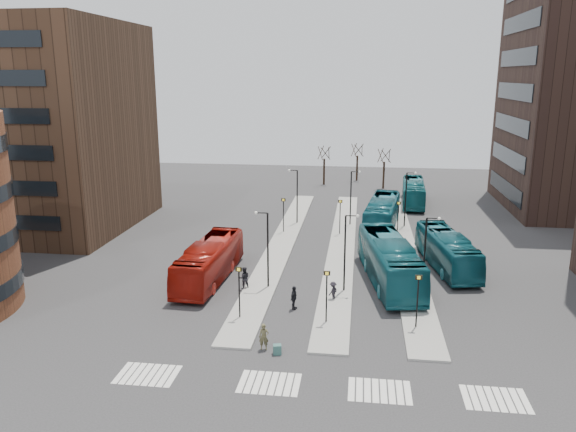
# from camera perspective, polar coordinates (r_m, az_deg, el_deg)

# --- Properties ---
(ground) EXTENTS (160.00, 160.00, 0.00)m
(ground) POSITION_cam_1_polar(r_m,az_deg,el_deg) (28.80, -1.18, -20.78)
(ground) COLOR #2A2A2C
(ground) RESTS_ON ground
(island_left) EXTENTS (2.50, 45.00, 0.15)m
(island_left) POSITION_cam_1_polar(r_m,az_deg,el_deg) (56.31, -0.62, -2.78)
(island_left) COLOR gray
(island_left) RESTS_ON ground
(island_mid) EXTENTS (2.50, 45.00, 0.15)m
(island_mid) POSITION_cam_1_polar(r_m,az_deg,el_deg) (55.82, 5.50, -3.00)
(island_mid) COLOR gray
(island_mid) RESTS_ON ground
(island_right) EXTENTS (2.50, 45.00, 0.15)m
(island_right) POSITION_cam_1_polar(r_m,az_deg,el_deg) (55.96, 11.66, -3.19)
(island_right) COLOR gray
(island_right) RESTS_ON ground
(suitcase) EXTENTS (0.57, 0.49, 0.61)m
(suitcase) POSITION_cam_1_polar(r_m,az_deg,el_deg) (34.97, -1.11, -13.41)
(suitcase) COLOR navy
(suitcase) RESTS_ON ground
(red_bus) EXTENTS (3.25, 11.82, 3.26)m
(red_bus) POSITION_cam_1_polar(r_m,az_deg,el_deg) (46.63, -8.00, -4.56)
(red_bus) COLOR maroon
(red_bus) RESTS_ON ground
(teal_bus_a) EXTENTS (5.22, 13.52, 3.67)m
(teal_bus_a) POSITION_cam_1_polar(r_m,az_deg,el_deg) (46.34, 10.26, -4.51)
(teal_bus_a) COLOR #13535F
(teal_bus_a) RESTS_ON ground
(teal_bus_b) EXTENTS (4.48, 12.61, 3.44)m
(teal_bus_b) POSITION_cam_1_polar(r_m,az_deg,el_deg) (62.31, 9.54, 0.25)
(teal_bus_b) COLOR #145967
(teal_bus_b) RESTS_ON ground
(teal_bus_c) EXTENTS (4.53, 11.64, 3.16)m
(teal_bus_c) POSITION_cam_1_polar(r_m,az_deg,el_deg) (51.00, 15.84, -3.39)
(teal_bus_c) COLOR #12525E
(teal_bus_c) RESTS_ON ground
(teal_bus_d) EXTENTS (3.39, 11.59, 3.19)m
(teal_bus_d) POSITION_cam_1_polar(r_m,az_deg,el_deg) (74.97, 12.62, 2.36)
(teal_bus_d) COLOR #145E67
(teal_bus_d) RESTS_ON ground
(traveller) EXTENTS (0.65, 0.46, 1.68)m
(traveller) POSITION_cam_1_polar(r_m,az_deg,el_deg) (35.29, -2.47, -12.18)
(traveller) COLOR brown
(traveller) RESTS_ON ground
(commuter_a) EXTENTS (1.05, 0.92, 1.81)m
(commuter_a) POSITION_cam_1_polar(r_m,az_deg,el_deg) (44.67, -4.48, -6.30)
(commuter_a) COLOR black
(commuter_a) RESTS_ON ground
(commuter_b) EXTENTS (0.66, 1.10, 1.75)m
(commuter_b) POSITION_cam_1_polar(r_m,az_deg,el_deg) (40.86, 0.60, -8.30)
(commuter_b) COLOR black
(commuter_b) RESTS_ON ground
(commuter_c) EXTENTS (0.96, 1.09, 1.46)m
(commuter_c) POSITION_cam_1_polar(r_m,az_deg,el_deg) (42.58, 4.60, -7.61)
(commuter_c) COLOR black
(commuter_c) RESTS_ON ground
(crosswalk_stripes) EXTENTS (22.35, 2.40, 0.01)m
(crosswalk_stripes) POSITION_cam_1_polar(r_m,az_deg,el_deg) (31.97, 3.19, -16.90)
(crosswalk_stripes) COLOR silver
(crosswalk_stripes) RESTS_ON ground
(office_block) EXTENTS (25.00, 20.12, 22.00)m
(office_block) POSITION_cam_1_polar(r_m,az_deg,el_deg) (68.77, -25.99, 8.18)
(office_block) COLOR #412C1E
(office_block) RESTS_ON ground
(sign_poles) EXTENTS (12.45, 22.12, 3.65)m
(sign_poles) POSITION_cam_1_polar(r_m,az_deg,el_deg) (48.46, 4.78, -2.78)
(sign_poles) COLOR black
(sign_poles) RESTS_ON ground
(lamp_posts) EXTENTS (14.04, 20.24, 6.12)m
(lamp_posts) POSITION_cam_1_polar(r_m,az_deg,el_deg) (52.93, 6.19, -0.04)
(lamp_posts) COLOR black
(lamp_posts) RESTS_ON ground
(bare_trees) EXTENTS (10.97, 8.14, 5.90)m
(bare_trees) POSITION_cam_1_polar(r_m,az_deg,el_deg) (87.09, 6.79, 4.97)
(bare_trees) COLOR black
(bare_trees) RESTS_ON ground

